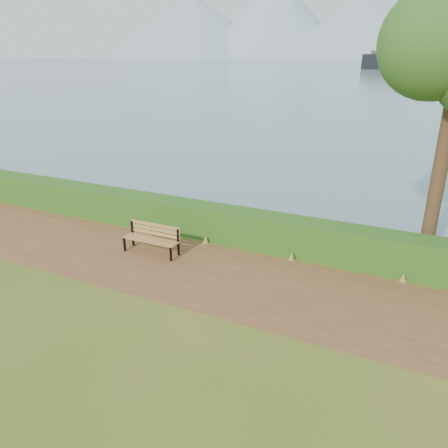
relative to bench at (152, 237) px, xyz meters
The scene contains 6 objects.
ground 2.39m from the bench, 21.18° to the right, with size 140.00×140.00×0.00m, color #405919.
path 2.30m from the bench, 14.04° to the right, with size 40.00×3.40×0.01m, color brown.
hedge 2.80m from the bench, 38.75° to the left, with size 32.00×0.85×1.00m, color #204915.
water 259.16m from the bench, 89.52° to the left, with size 700.00×510.00×0.00m, color slate.
mountains 406.18m from the bench, 90.99° to the left, with size 585.00×190.00×70.00m.
bench is the anchor object (origin of this frame).
Camera 1 is at (4.57, -8.64, 5.39)m, focal length 35.00 mm.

